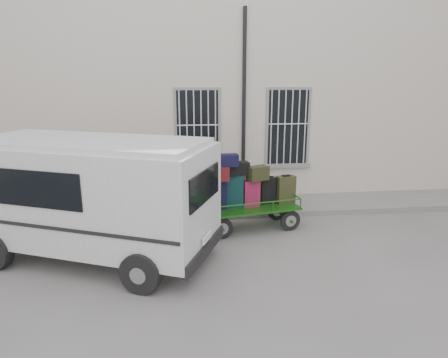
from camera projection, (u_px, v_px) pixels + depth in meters
The scene contains 5 objects.
ground at pixel (223, 240), 9.39m from camera, with size 80.00×80.00×0.00m, color slate.
building at pixel (205, 98), 13.93m from camera, with size 24.00×5.15×6.00m.
sidewalk at pixel (214, 207), 11.48m from camera, with size 24.00×1.70×0.15m, color slate.
luggage_cart at pixel (247, 193), 9.84m from camera, with size 2.76×1.45×1.95m.
van at pixel (91, 192), 8.15m from camera, with size 5.39×3.87×2.53m.
Camera 1 is at (-0.97, -8.68, 3.73)m, focal length 32.00 mm.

